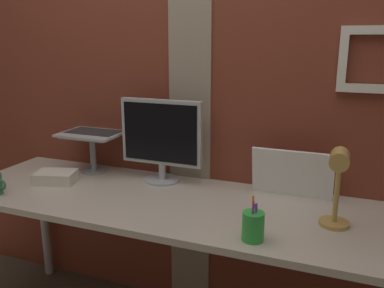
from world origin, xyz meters
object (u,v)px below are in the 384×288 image
object	(u,v)px
laptop	(99,121)
whiteboard_panel	(292,174)
pen_cup	(253,226)
desk_lamp	(338,180)
monitor	(161,136)

from	to	relation	value
laptop	whiteboard_panel	bearing A→B (deg)	-2.61
laptop	pen_cup	bearing A→B (deg)	-27.86
laptop	desk_lamp	distance (m)	1.34
whiteboard_panel	pen_cup	world-z (taller)	whiteboard_panel
desk_lamp	pen_cup	world-z (taller)	desk_lamp
whiteboard_panel	pen_cup	size ratio (longest dim) A/B	2.13
monitor	pen_cup	size ratio (longest dim) A/B	2.49
pen_cup	whiteboard_panel	bearing A→B (deg)	81.92
whiteboard_panel	desk_lamp	xyz separation A→B (m)	(0.21, -0.30, 0.09)
laptop	pen_cup	xyz separation A→B (m)	(1.02, -0.54, -0.22)
laptop	pen_cup	distance (m)	1.17
monitor	laptop	xyz separation A→B (m)	(-0.42, 0.07, 0.03)
monitor	pen_cup	xyz separation A→B (m)	(0.59, -0.46, -0.19)
laptop	pen_cup	world-z (taller)	laptop
pen_cup	laptop	bearing A→B (deg)	152.14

